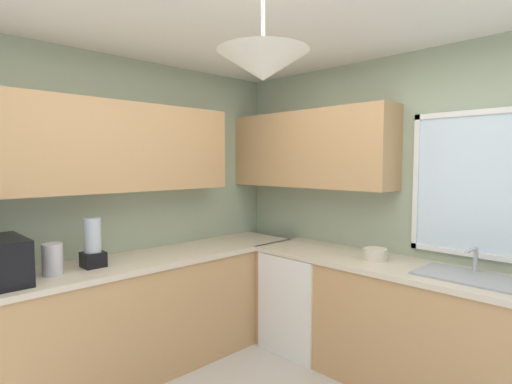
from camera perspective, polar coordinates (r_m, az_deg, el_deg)
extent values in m
cube|color=#9EAD8E|center=(3.48, 22.35, -2.74)|extent=(3.81, 0.06, 2.56)
cube|color=#9EAD8E|center=(3.54, -21.13, -2.58)|extent=(0.06, 3.65, 2.56)
cube|color=silver|center=(3.26, 29.80, 0.94)|extent=(0.94, 0.02, 0.98)
cube|color=white|center=(3.27, 30.08, 9.85)|extent=(1.02, 0.04, 0.04)
cube|color=white|center=(3.32, 29.43, -7.86)|extent=(1.02, 0.04, 0.04)
cube|color=white|center=(3.42, 21.83, 1.32)|extent=(0.04, 0.04, 1.06)
cube|color=tan|center=(3.27, -23.30, 5.98)|extent=(0.32, 2.47, 0.70)
cube|color=tan|center=(3.81, 7.39, 5.99)|extent=(1.69, 0.32, 0.70)
cylinder|color=#B7B7BC|center=(2.06, 1.01, 24.14)|extent=(0.02, 0.02, 0.35)
cone|color=silver|center=(1.99, 1.00, 17.49)|extent=(0.44, 0.44, 0.14)
cube|color=tan|center=(3.44, -18.41, -17.15)|extent=(0.62, 3.23, 0.88)
cube|color=beige|center=(3.30, -18.60, -9.72)|extent=(0.65, 3.26, 0.04)
cube|color=tan|center=(3.30, 22.97, -18.23)|extent=(2.87, 0.62, 0.88)
cube|color=beige|center=(3.16, 23.21, -10.49)|extent=(2.90, 0.65, 0.04)
cube|color=white|center=(3.80, 6.95, -14.95)|extent=(0.60, 0.60, 0.87)
cylinder|color=#B7B7BC|center=(3.08, -26.94, -8.52)|extent=(0.13, 0.13, 0.22)
cube|color=#9EA0A5|center=(3.06, 27.78, -10.61)|extent=(0.62, 0.40, 0.02)
cylinder|color=#B7B7BC|center=(3.19, 28.73, -8.47)|extent=(0.03, 0.03, 0.18)
cylinder|color=#B7B7BC|center=(3.08, 28.24, -7.28)|extent=(0.02, 0.20, 0.02)
cylinder|color=beige|center=(3.31, 16.56, -8.47)|extent=(0.18, 0.18, 0.09)
cube|color=black|center=(3.20, -22.11, -8.87)|extent=(0.15, 0.15, 0.11)
cylinder|color=#B2BCC6|center=(3.17, -22.20, -5.69)|extent=(0.12, 0.12, 0.25)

